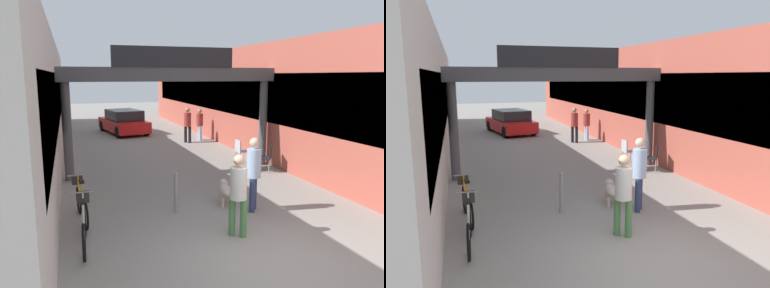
% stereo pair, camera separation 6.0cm
% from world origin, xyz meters
% --- Properties ---
extents(ground_plane, '(80.00, 80.00, 0.00)m').
position_xyz_m(ground_plane, '(0.00, 0.00, 0.00)').
color(ground_plane, gray).
extents(storefront_left, '(3.00, 26.00, 4.39)m').
position_xyz_m(storefront_left, '(-5.09, 11.00, 2.20)').
color(storefront_left, beige).
rests_on(storefront_left, ground_plane).
extents(storefront_right, '(3.00, 26.00, 4.39)m').
position_xyz_m(storefront_right, '(5.09, 11.00, 2.20)').
color(storefront_right, '#B25142').
rests_on(storefront_right, ground_plane).
extents(arcade_sign_gateway, '(7.40, 0.47, 4.11)m').
position_xyz_m(arcade_sign_gateway, '(0.00, 6.56, 2.93)').
color(arcade_sign_gateway, '#4C4C4F').
rests_on(arcade_sign_gateway, ground_plane).
extents(pedestrian_with_dog, '(0.48, 0.48, 1.78)m').
position_xyz_m(pedestrian_with_dog, '(0.82, 2.41, 1.03)').
color(pedestrian_with_dog, navy).
rests_on(pedestrian_with_dog, ground_plane).
extents(pedestrian_companion, '(0.48, 0.48, 1.69)m').
position_xyz_m(pedestrian_companion, '(-0.16, 1.19, 0.97)').
color(pedestrian_companion, '#4C7F47').
rests_on(pedestrian_companion, ground_plane).
extents(pedestrian_carrying_crate, '(0.48, 0.48, 1.70)m').
position_xyz_m(pedestrian_carrying_crate, '(2.15, 11.76, 0.97)').
color(pedestrian_carrying_crate, black).
rests_on(pedestrian_carrying_crate, ground_plane).
extents(pedestrian_elderly_walking, '(0.35, 0.38, 1.58)m').
position_xyz_m(pedestrian_elderly_walking, '(2.93, 12.22, 0.89)').
color(pedestrian_elderly_walking, '#A5BFE0').
rests_on(pedestrian_elderly_walking, ground_plane).
extents(dog_on_leash, '(0.46, 0.82, 0.58)m').
position_xyz_m(dog_on_leash, '(0.38, 3.09, 0.36)').
color(dog_on_leash, beige).
rests_on(dog_on_leash, ground_plane).
extents(bicycle_silver_nearest, '(0.46, 1.69, 0.98)m').
position_xyz_m(bicycle_silver_nearest, '(-3.12, 1.72, 0.44)').
color(bicycle_silver_nearest, black).
rests_on(bicycle_silver_nearest, ground_plane).
extents(bicycle_orange_second, '(0.46, 1.69, 0.98)m').
position_xyz_m(bicycle_orange_second, '(-3.12, 3.10, 0.44)').
color(bicycle_orange_second, black).
rests_on(bicycle_orange_second, ground_plane).
extents(bollard_post_metal, '(0.10, 0.10, 0.98)m').
position_xyz_m(bollard_post_metal, '(-0.97, 2.89, 0.50)').
color(bollard_post_metal, gray).
rests_on(bollard_post_metal, ground_plane).
extents(cafe_chair_black_nearer, '(0.56, 0.56, 0.89)m').
position_xyz_m(cafe_chair_black_nearer, '(3.00, 5.59, 0.54)').
color(cafe_chair_black_nearer, gray).
rests_on(cafe_chair_black_nearer, ground_plane).
extents(cafe_chair_aluminium_farther, '(0.42, 0.42, 0.89)m').
position_xyz_m(cafe_chair_aluminium_farther, '(2.66, 6.95, 0.54)').
color(cafe_chair_aluminium_farther, gray).
rests_on(cafe_chair_aluminium_farther, ground_plane).
extents(parked_car_red, '(2.47, 4.26, 1.33)m').
position_xyz_m(parked_car_red, '(-0.36, 15.73, 0.64)').
color(parked_car_red, red).
rests_on(parked_car_red, ground_plane).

